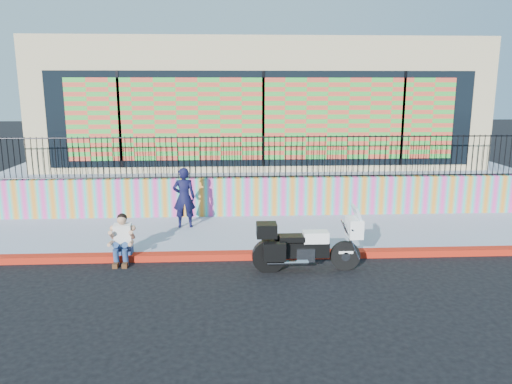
{
  "coord_description": "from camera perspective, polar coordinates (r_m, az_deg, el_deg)",
  "views": [
    {
      "loc": [
        -1.0,
        -10.71,
        3.84
      ],
      "look_at": [
        -0.37,
        1.2,
        1.28
      ],
      "focal_mm": 35.0,
      "sensor_mm": 36.0,
      "label": 1
    }
  ],
  "objects": [
    {
      "name": "seated_man",
      "position": [
        11.36,
        -15.06,
        -5.68
      ],
      "size": [
        0.54,
        0.71,
        1.06
      ],
      "color": "navy",
      "rests_on": "ground"
    },
    {
      "name": "mural_wall",
      "position": [
        14.34,
        1.04,
        -0.52
      ],
      "size": [
        16.0,
        0.2,
        1.1
      ],
      "primitive_type": "cube",
      "color": "#E63C9C",
      "rests_on": "sidewalk"
    },
    {
      "name": "metal_fence",
      "position": [
        14.14,
        1.06,
        4.03
      ],
      "size": [
        15.8,
        0.04,
        1.2
      ],
      "primitive_type": null,
      "color": "black",
      "rests_on": "mural_wall"
    },
    {
      "name": "red_curb",
      "position": [
        11.4,
        2.19,
        -7.18
      ],
      "size": [
        16.0,
        0.3,
        0.15
      ],
      "primitive_type": "cube",
      "color": "#AC250C",
      "rests_on": "ground"
    },
    {
      "name": "police_officer",
      "position": [
        13.22,
        -8.23,
        -0.63
      ],
      "size": [
        0.6,
        0.41,
        1.6
      ],
      "primitive_type": "imported",
      "rotation": [
        0.0,
        0.0,
        3.19
      ],
      "color": "black",
      "rests_on": "sidewalk"
    },
    {
      "name": "police_motorcycle",
      "position": [
        10.53,
        5.65,
        -5.95
      ],
      "size": [
        2.25,
        0.74,
        1.4
      ],
      "color": "black",
      "rests_on": "ground"
    },
    {
      "name": "elevated_platform",
      "position": [
        19.35,
        -0.02,
        2.57
      ],
      "size": [
        16.0,
        10.0,
        1.25
      ],
      "primitive_type": "cube",
      "color": "#999FB8",
      "rests_on": "ground"
    },
    {
      "name": "storefront_building",
      "position": [
        18.88,
        0.01,
        10.34
      ],
      "size": [
        14.0,
        8.06,
        4.0
      ],
      "color": "tan",
      "rests_on": "elevated_platform"
    },
    {
      "name": "sidewalk",
      "position": [
        12.96,
        1.53,
        -4.77
      ],
      "size": [
        16.0,
        3.0,
        0.15
      ],
      "primitive_type": "cube",
      "color": "#999FB8",
      "rests_on": "ground"
    },
    {
      "name": "ground",
      "position": [
        11.42,
        2.19,
        -7.53
      ],
      "size": [
        90.0,
        90.0,
        0.0
      ],
      "primitive_type": "plane",
      "color": "black",
      "rests_on": "ground"
    }
  ]
}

